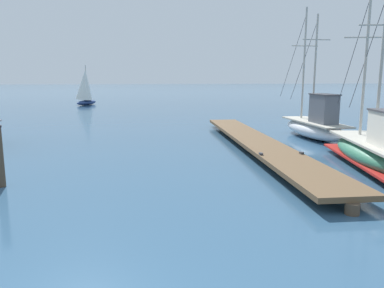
# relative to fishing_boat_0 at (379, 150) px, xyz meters

# --- Properties ---
(floating_dock) EXTENTS (2.61, 17.55, 0.53)m
(floating_dock) POSITION_rel_fishing_boat_0_xyz_m (-3.31, 4.30, -0.31)
(floating_dock) COLOR brown
(floating_dock) RESTS_ON ground
(fishing_boat_0) EXTENTS (3.47, 8.36, 6.91)m
(fishing_boat_0) POSITION_rel_fishing_boat_0_xyz_m (0.00, 0.00, 0.00)
(fishing_boat_0) COLOR #337556
(fishing_boat_0) RESTS_ON ground
(fishing_boat_1) EXTENTS (1.81, 8.12, 7.32)m
(fishing_boat_1) POSITION_rel_fishing_boat_0_xyz_m (0.95, 6.84, 0.08)
(fishing_boat_1) COLOR silver
(fishing_boat_1) RESTS_ON ground
(distant_sailboat) EXTENTS (2.97, 4.07, 4.86)m
(distant_sailboat) POSITION_rel_fishing_boat_0_xyz_m (-14.90, 35.27, 1.50)
(distant_sailboat) COLOR navy
(distant_sailboat) RESTS_ON ground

